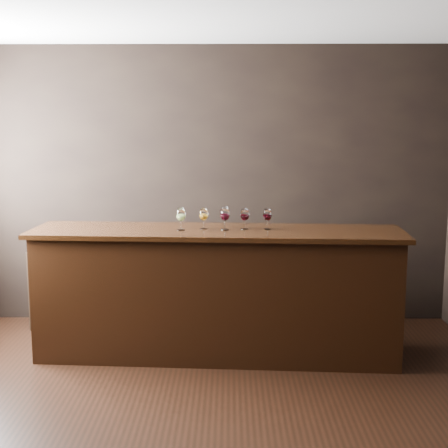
{
  "coord_description": "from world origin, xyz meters",
  "views": [
    {
      "loc": [
        0.27,
        -4.07,
        2.05
      ],
      "look_at": [
        0.22,
        1.21,
        1.18
      ],
      "focal_mm": 50.0,
      "sensor_mm": 36.0,
      "label": 1
    }
  ],
  "objects_px": {
    "back_bar_shelf": "(142,287)",
    "bar_counter": "(217,295)",
    "glass_red_c": "(267,215)",
    "glass_amber": "(204,215)",
    "glass_white": "(181,215)",
    "glass_red_a": "(225,214)",
    "glass_red_b": "(245,215)"
  },
  "relations": [
    {
      "from": "bar_counter",
      "to": "glass_red_a",
      "type": "distance_m",
      "value": 0.72
    },
    {
      "from": "glass_amber",
      "to": "glass_white",
      "type": "bearing_deg",
      "value": -163.0
    },
    {
      "from": "bar_counter",
      "to": "glass_amber",
      "type": "relative_size",
      "value": 16.86
    },
    {
      "from": "glass_amber",
      "to": "glass_red_a",
      "type": "height_order",
      "value": "glass_red_a"
    },
    {
      "from": "back_bar_shelf",
      "to": "glass_red_c",
      "type": "distance_m",
      "value": 1.68
    },
    {
      "from": "bar_counter",
      "to": "back_bar_shelf",
      "type": "xyz_separation_m",
      "value": [
        -0.78,
        0.82,
        -0.15
      ]
    },
    {
      "from": "back_bar_shelf",
      "to": "glass_red_b",
      "type": "relative_size",
      "value": 12.01
    },
    {
      "from": "glass_white",
      "to": "glass_amber",
      "type": "relative_size",
      "value": 1.04
    },
    {
      "from": "glass_amber",
      "to": "glass_red_b",
      "type": "height_order",
      "value": "glass_amber"
    },
    {
      "from": "bar_counter",
      "to": "glass_white",
      "type": "distance_m",
      "value": 0.78
    },
    {
      "from": "bar_counter",
      "to": "glass_red_b",
      "type": "relative_size",
      "value": 17.07
    },
    {
      "from": "back_bar_shelf",
      "to": "glass_white",
      "type": "relative_size",
      "value": 11.36
    },
    {
      "from": "back_bar_shelf",
      "to": "bar_counter",
      "type": "bearing_deg",
      "value": -46.44
    },
    {
      "from": "bar_counter",
      "to": "glass_red_c",
      "type": "xyz_separation_m",
      "value": [
        0.44,
        0.03,
        0.71
      ]
    },
    {
      "from": "glass_red_a",
      "to": "back_bar_shelf",
      "type": "bearing_deg",
      "value": 135.98
    },
    {
      "from": "glass_amber",
      "to": "glass_red_b",
      "type": "xyz_separation_m",
      "value": [
        0.36,
        -0.0,
        -0.0
      ]
    },
    {
      "from": "back_bar_shelf",
      "to": "glass_red_b",
      "type": "height_order",
      "value": "glass_red_b"
    },
    {
      "from": "back_bar_shelf",
      "to": "glass_amber",
      "type": "bearing_deg",
      "value": -49.48
    },
    {
      "from": "bar_counter",
      "to": "glass_red_a",
      "type": "bearing_deg",
      "value": 0.94
    },
    {
      "from": "glass_red_b",
      "to": "back_bar_shelf",
      "type": "bearing_deg",
      "value": 142.51
    },
    {
      "from": "glass_amber",
      "to": "glass_red_b",
      "type": "distance_m",
      "value": 0.36
    },
    {
      "from": "glass_white",
      "to": "glass_red_b",
      "type": "xyz_separation_m",
      "value": [
        0.55,
        0.05,
        -0.01
      ]
    },
    {
      "from": "glass_white",
      "to": "glass_red_b",
      "type": "relative_size",
      "value": 1.06
    },
    {
      "from": "bar_counter",
      "to": "glass_white",
      "type": "relative_size",
      "value": 16.15
    },
    {
      "from": "bar_counter",
      "to": "glass_amber",
      "type": "xyz_separation_m",
      "value": [
        -0.11,
        0.04,
        0.71
      ]
    },
    {
      "from": "glass_amber",
      "to": "glass_red_a",
      "type": "xyz_separation_m",
      "value": [
        0.18,
        -0.04,
        0.01
      ]
    },
    {
      "from": "glass_red_c",
      "to": "bar_counter",
      "type": "bearing_deg",
      "value": -175.9
    },
    {
      "from": "glass_white",
      "to": "glass_red_b",
      "type": "height_order",
      "value": "glass_white"
    },
    {
      "from": "glass_red_b",
      "to": "glass_red_c",
      "type": "distance_m",
      "value": 0.2
    },
    {
      "from": "glass_amber",
      "to": "back_bar_shelf",
      "type": "bearing_deg",
      "value": 130.52
    },
    {
      "from": "glass_amber",
      "to": "glass_red_b",
      "type": "relative_size",
      "value": 1.01
    },
    {
      "from": "back_bar_shelf",
      "to": "glass_red_c",
      "type": "xyz_separation_m",
      "value": [
        1.21,
        -0.78,
        0.86
      ]
    }
  ]
}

